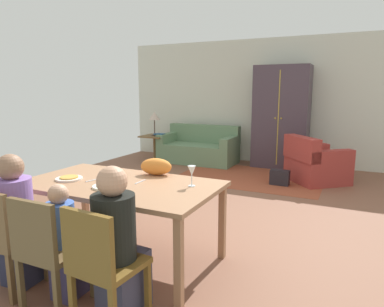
{
  "coord_description": "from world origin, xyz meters",
  "views": [
    {
      "loc": [
        1.68,
        -3.85,
        1.6
      ],
      "look_at": [
        -0.11,
        -0.13,
        0.85
      ],
      "focal_mm": 32.55,
      "sensor_mm": 36.0,
      "label": 1
    }
  ],
  "objects_px": {
    "plate_near_child": "(107,186)",
    "armoire": "(281,117)",
    "couch": "(199,149)",
    "side_table": "(155,144)",
    "wine_glass": "(192,172)",
    "handbag": "(280,178)",
    "dining_chair_man": "(1,235)",
    "dining_chair_child": "(47,247)",
    "person_woman": "(118,248)",
    "cat": "(156,167)",
    "person_man": "(19,224)",
    "book_upper": "(159,134)",
    "plate_near_man": "(69,179)",
    "dining_chair_woman": "(101,261)",
    "armchair": "(315,164)",
    "book_lower": "(162,136)",
    "dining_table": "(120,189)",
    "table_lamp": "(154,117)",
    "person_child": "(65,245)"
  },
  "relations": [
    {
      "from": "cat",
      "to": "dining_chair_woman",
      "type": "bearing_deg",
      "value": -89.26
    },
    {
      "from": "plate_near_man",
      "to": "dining_table",
      "type": "bearing_deg",
      "value": 13.43
    },
    {
      "from": "book_upper",
      "to": "dining_table",
      "type": "bearing_deg",
      "value": -63.55
    },
    {
      "from": "plate_near_child",
      "to": "book_upper",
      "type": "xyz_separation_m",
      "value": [
        -2.09,
        4.39,
        -0.15
      ]
    },
    {
      "from": "wine_glass",
      "to": "handbag",
      "type": "height_order",
      "value": "wine_glass"
    },
    {
      "from": "wine_glass",
      "to": "table_lamp",
      "type": "xyz_separation_m",
      "value": [
        -2.9,
        4.06,
        0.12
      ]
    },
    {
      "from": "couch",
      "to": "dining_table",
      "type": "bearing_deg",
      "value": -74.6
    },
    {
      "from": "table_lamp",
      "to": "person_child",
      "type": "bearing_deg",
      "value": -65.59
    },
    {
      "from": "dining_chair_man",
      "to": "side_table",
      "type": "height_order",
      "value": "dining_chair_man"
    },
    {
      "from": "dining_chair_man",
      "to": "book_lower",
      "type": "relative_size",
      "value": 3.95
    },
    {
      "from": "wine_glass",
      "to": "armchair",
      "type": "xyz_separation_m",
      "value": [
        0.66,
        3.62,
        -0.57
      ]
    },
    {
      "from": "dining_table",
      "to": "person_woman",
      "type": "xyz_separation_m",
      "value": [
        0.51,
        -0.69,
        -0.18
      ]
    },
    {
      "from": "person_woman",
      "to": "book_upper",
      "type": "xyz_separation_m",
      "value": [
        -2.6,
        4.9,
        0.11
      ]
    },
    {
      "from": "cat",
      "to": "book_lower",
      "type": "height_order",
      "value": "cat"
    },
    {
      "from": "cat",
      "to": "book_lower",
      "type": "distance_m",
      "value": 4.37
    },
    {
      "from": "dining_chair_man",
      "to": "handbag",
      "type": "height_order",
      "value": "dining_chair_man"
    },
    {
      "from": "wine_glass",
      "to": "dining_table",
      "type": "bearing_deg",
      "value": -164.7
    },
    {
      "from": "plate_near_man",
      "to": "dining_chair_man",
      "type": "bearing_deg",
      "value": -89.43
    },
    {
      "from": "dining_chair_child",
      "to": "handbag",
      "type": "bearing_deg",
      "value": 79.1
    },
    {
      "from": "table_lamp",
      "to": "dining_table",
      "type": "bearing_deg",
      "value": -62.15
    },
    {
      "from": "person_woman",
      "to": "armchair",
      "type": "height_order",
      "value": "person_woman"
    },
    {
      "from": "plate_near_child",
      "to": "person_child",
      "type": "distance_m",
      "value": 0.62
    },
    {
      "from": "person_woman",
      "to": "wine_glass",
      "type": "bearing_deg",
      "value": 80.04
    },
    {
      "from": "person_woman",
      "to": "table_lamp",
      "type": "xyz_separation_m",
      "value": [
        -2.74,
        4.93,
        0.5
      ]
    },
    {
      "from": "wine_glass",
      "to": "person_child",
      "type": "bearing_deg",
      "value": -126.92
    },
    {
      "from": "dining_chair_child",
      "to": "dining_chair_woman",
      "type": "bearing_deg",
      "value": 0.02
    },
    {
      "from": "wine_glass",
      "to": "person_man",
      "type": "bearing_deg",
      "value": -143.19
    },
    {
      "from": "armchair",
      "to": "dining_chair_child",
      "type": "bearing_deg",
      "value": -105.77
    },
    {
      "from": "table_lamp",
      "to": "book_upper",
      "type": "xyz_separation_m",
      "value": [
        0.15,
        -0.03,
        -0.39
      ]
    },
    {
      "from": "side_table",
      "to": "book_lower",
      "type": "distance_m",
      "value": 0.31
    },
    {
      "from": "plate_near_man",
      "to": "dining_chair_man",
      "type": "height_order",
      "value": "dining_chair_man"
    },
    {
      "from": "plate_near_child",
      "to": "dining_chair_man",
      "type": "relative_size",
      "value": 0.29
    },
    {
      "from": "wine_glass",
      "to": "person_woman",
      "type": "height_order",
      "value": "person_woman"
    },
    {
      "from": "wine_glass",
      "to": "person_man",
      "type": "distance_m",
      "value": 1.5
    },
    {
      "from": "wine_glass",
      "to": "side_table",
      "type": "bearing_deg",
      "value": 125.53
    },
    {
      "from": "cat",
      "to": "book_lower",
      "type": "relative_size",
      "value": 1.45
    },
    {
      "from": "couch",
      "to": "side_table",
      "type": "relative_size",
      "value": 2.92
    },
    {
      "from": "person_child",
      "to": "wine_glass",
      "type": "bearing_deg",
      "value": 53.08
    },
    {
      "from": "armchair",
      "to": "book_upper",
      "type": "bearing_deg",
      "value": 173.27
    },
    {
      "from": "dining_table",
      "to": "plate_near_child",
      "type": "xyz_separation_m",
      "value": [
        0.0,
        -0.18,
        0.08
      ]
    },
    {
      "from": "dining_table",
      "to": "couch",
      "type": "bearing_deg",
      "value": 105.4
    },
    {
      "from": "dining_chair_man",
      "to": "dining_chair_child",
      "type": "relative_size",
      "value": 1.0
    },
    {
      "from": "plate_near_child",
      "to": "armoire",
      "type": "bearing_deg",
      "value": 84.21
    },
    {
      "from": "wine_glass",
      "to": "handbag",
      "type": "distance_m",
      "value": 3.25
    },
    {
      "from": "cat",
      "to": "table_lamp",
      "type": "relative_size",
      "value": 0.59
    },
    {
      "from": "wine_glass",
      "to": "armoire",
      "type": "bearing_deg",
      "value": 91.95
    },
    {
      "from": "dining_chair_man",
      "to": "armoire",
      "type": "relative_size",
      "value": 0.41
    },
    {
      "from": "wine_glass",
      "to": "book_lower",
      "type": "height_order",
      "value": "wine_glass"
    },
    {
      "from": "cat",
      "to": "plate_near_child",
      "type": "bearing_deg",
      "value": -118.88
    },
    {
      "from": "person_man",
      "to": "book_upper",
      "type": "xyz_separation_m",
      "value": [
        -1.59,
        4.9,
        0.11
      ]
    }
  ]
}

